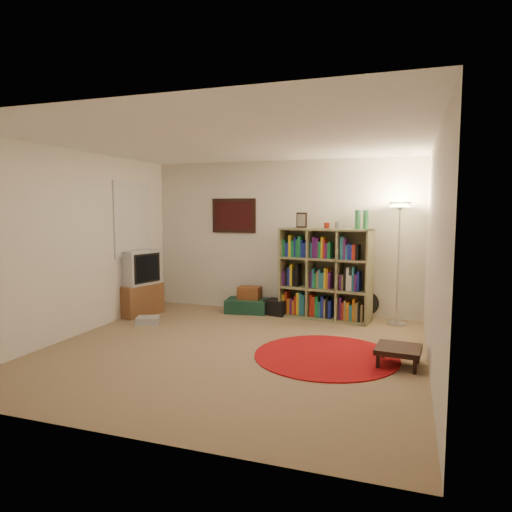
% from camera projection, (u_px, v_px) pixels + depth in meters
% --- Properties ---
extents(room, '(4.54, 4.54, 2.54)m').
position_uv_depth(room, '(229.00, 247.00, 5.50)').
color(room, '#8B6F51').
rests_on(room, ground).
extents(bookshelf, '(1.46, 0.62, 1.70)m').
position_uv_depth(bookshelf, '(324.00, 275.00, 7.10)').
color(bookshelf, '#7E7C54').
rests_on(bookshelf, ground).
extents(floor_lamp, '(0.41, 0.41, 1.81)m').
position_uv_depth(floor_lamp, '(400.00, 223.00, 6.63)').
color(floor_lamp, silver).
rests_on(floor_lamp, ground).
extents(floor_fan, '(0.39, 0.25, 0.43)m').
position_uv_depth(floor_fan, '(366.00, 305.00, 7.14)').
color(floor_fan, black).
rests_on(floor_fan, ground).
extents(tv_stand, '(0.68, 0.83, 1.06)m').
position_uv_depth(tv_stand, '(137.00, 283.00, 7.40)').
color(tv_stand, brown).
rests_on(tv_stand, ground).
extents(dvd_box, '(0.40, 0.37, 0.11)m').
position_uv_depth(dvd_box, '(148.00, 320.00, 6.82)').
color(dvd_box, '#BCBBC0').
rests_on(dvd_box, ground).
extents(suitcase, '(0.73, 0.52, 0.22)m').
position_uv_depth(suitcase, '(247.00, 306.00, 7.58)').
color(suitcase, '#143728').
rests_on(suitcase, ground).
extents(wicker_basket, '(0.37, 0.27, 0.21)m').
position_uv_depth(wicker_basket, '(250.00, 293.00, 7.57)').
color(wicker_basket, brown).
rests_on(wicker_basket, suitcase).
extents(duffel_bag, '(0.41, 0.37, 0.25)m').
position_uv_depth(duffel_bag, '(277.00, 307.00, 7.41)').
color(duffel_bag, black).
rests_on(duffel_bag, ground).
extents(paper_towel, '(0.12, 0.12, 0.22)m').
position_uv_depth(paper_towel, '(277.00, 308.00, 7.44)').
color(paper_towel, silver).
rests_on(paper_towel, ground).
extents(red_rug, '(1.68, 1.68, 0.01)m').
position_uv_depth(red_rug, '(326.00, 356.00, 5.33)').
color(red_rug, maroon).
rests_on(red_rug, ground).
extents(side_table, '(0.51, 0.51, 0.22)m').
position_uv_depth(side_table, '(399.00, 350.00, 4.99)').
color(side_table, black).
rests_on(side_table, ground).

